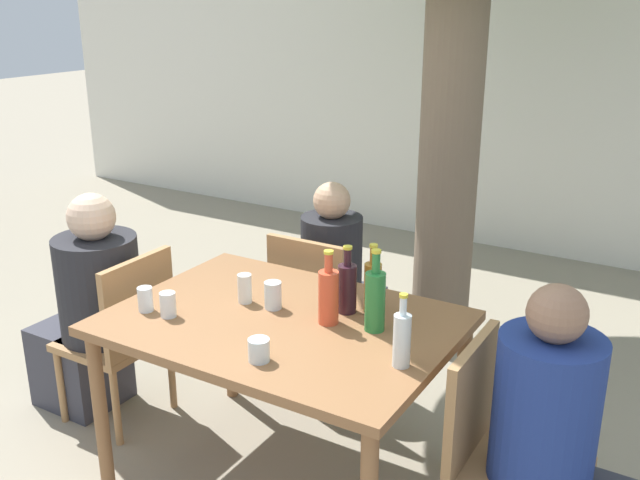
% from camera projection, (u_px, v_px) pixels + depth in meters
% --- Properties ---
extents(ground_plane, '(30.00, 30.00, 0.00)m').
position_uv_depth(ground_plane, '(285.00, 478.00, 3.15)').
color(ground_plane, gray).
extents(cafe_building_wall, '(10.00, 0.08, 2.80)m').
position_uv_depth(cafe_building_wall, '(532.00, 80.00, 5.56)').
color(cafe_building_wall, white).
rests_on(cafe_building_wall, ground_plane).
extents(dining_table_front, '(1.38, 1.00, 0.78)m').
position_uv_depth(dining_table_front, '(283.00, 337.00, 2.92)').
color(dining_table_front, brown).
rests_on(dining_table_front, ground_plane).
extents(patio_chair_0, '(0.44, 0.44, 0.88)m').
position_uv_depth(patio_chair_0, '(125.00, 330.00, 3.44)').
color(patio_chair_0, '#A87A4C').
rests_on(patio_chair_0, ground_plane).
extents(patio_chair_1, '(0.44, 0.44, 0.88)m').
position_uv_depth(patio_chair_1, '(498.00, 448.00, 2.54)').
color(patio_chair_1, '#A87A4C').
rests_on(patio_chair_1, ground_plane).
extents(patio_chair_2, '(0.44, 0.44, 0.88)m').
position_uv_depth(patio_chair_2, '(317.00, 305.00, 3.72)').
color(patio_chair_2, '#A87A4C').
rests_on(patio_chair_2, ground_plane).
extents(person_seated_0, '(0.60, 0.40, 1.16)m').
position_uv_depth(person_seated_0, '(91.00, 314.00, 3.54)').
color(person_seated_0, '#383842').
rests_on(person_seated_0, ground_plane).
extents(person_seated_1, '(0.58, 0.36, 1.15)m').
position_uv_depth(person_seated_1, '(565.00, 463.00, 2.42)').
color(person_seated_1, '#383842').
rests_on(person_seated_1, ground_plane).
extents(person_seated_2, '(0.33, 0.56, 1.12)m').
position_uv_depth(person_seated_2, '(340.00, 289.00, 3.91)').
color(person_seated_2, '#383842').
rests_on(person_seated_2, ground_plane).
extents(soda_bottle_0, '(0.08, 0.08, 0.31)m').
position_uv_depth(soda_bottle_0, '(328.00, 295.00, 2.82)').
color(soda_bottle_0, '#DB4C2D').
rests_on(soda_bottle_0, dining_table_front).
extents(wine_bottle_1, '(0.08, 0.08, 0.29)m').
position_uv_depth(wine_bottle_1, '(347.00, 287.00, 2.93)').
color(wine_bottle_1, '#331923').
rests_on(wine_bottle_1, dining_table_front).
extents(amber_bottle_2, '(0.07, 0.07, 0.30)m').
position_uv_depth(amber_bottle_2, '(373.00, 286.00, 2.93)').
color(amber_bottle_2, '#9E661E').
rests_on(amber_bottle_2, dining_table_front).
extents(green_bottle_3, '(0.08, 0.08, 0.33)m').
position_uv_depth(green_bottle_3, '(375.00, 299.00, 2.76)').
color(green_bottle_3, '#287A38').
rests_on(green_bottle_3, dining_table_front).
extents(water_bottle_4, '(0.06, 0.06, 0.28)m').
position_uv_depth(water_bottle_4, '(402.00, 338.00, 2.50)').
color(water_bottle_4, silver).
rests_on(water_bottle_4, dining_table_front).
extents(drinking_glass_0, '(0.07, 0.07, 0.10)m').
position_uv_depth(drinking_glass_0, '(168.00, 305.00, 2.90)').
color(drinking_glass_0, white).
rests_on(drinking_glass_0, dining_table_front).
extents(drinking_glass_1, '(0.06, 0.06, 0.10)m').
position_uv_depth(drinking_glass_1, '(145.00, 299.00, 2.95)').
color(drinking_glass_1, white).
rests_on(drinking_glass_1, dining_table_front).
extents(drinking_glass_2, '(0.08, 0.08, 0.08)m').
position_uv_depth(drinking_glass_2, '(259.00, 350.00, 2.55)').
color(drinking_glass_2, silver).
rests_on(drinking_glass_2, dining_table_front).
extents(drinking_glass_3, '(0.07, 0.07, 0.12)m').
position_uv_depth(drinking_glass_3, '(273.00, 295.00, 2.98)').
color(drinking_glass_3, silver).
rests_on(drinking_glass_3, dining_table_front).
extents(drinking_glass_4, '(0.06, 0.06, 0.13)m').
position_uv_depth(drinking_glass_4, '(245.00, 288.00, 3.03)').
color(drinking_glass_4, silver).
rests_on(drinking_glass_4, dining_table_front).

